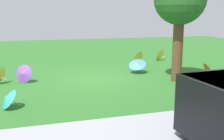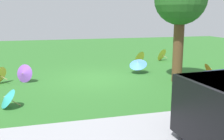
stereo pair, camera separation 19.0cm
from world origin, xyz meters
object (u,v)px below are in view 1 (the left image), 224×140
(parasol_yellow_0, at_px, (159,54))
(parasol_teal_0, at_px, (7,98))
(parasol_yellow_2, at_px, (137,58))
(parasol_purple_1, at_px, (23,74))
(parasol_orange_0, at_px, (209,69))
(shade_tree, at_px, (180,1))
(parasol_blue_0, at_px, (137,63))
(park_bench, at_px, (218,80))

(parasol_yellow_0, relative_size, parasol_teal_0, 1.14)
(parasol_yellow_2, xyz_separation_m, parasol_purple_1, (6.13, 2.39, -0.03))
(parasol_orange_0, bearing_deg, parasol_yellow_2, -57.51)
(parasol_yellow_2, height_order, parasol_teal_0, parasol_yellow_2)
(shade_tree, distance_m, parasol_blue_0, 3.65)
(parasol_orange_0, bearing_deg, parasol_blue_0, -27.25)
(shade_tree, xyz_separation_m, parasol_yellow_0, (-1.65, -5.07, -3.01))
(parasol_yellow_2, bearing_deg, parasol_teal_0, 40.86)
(parasol_blue_0, bearing_deg, park_bench, 113.96)
(shade_tree, bearing_deg, park_bench, 108.43)
(park_bench, height_order, parasol_orange_0, park_bench)
(shade_tree, distance_m, parasol_teal_0, 7.64)
(parasol_yellow_0, xyz_separation_m, parasol_orange_0, (-0.29, 4.69, -0.07))
(park_bench, xyz_separation_m, shade_tree, (0.64, -1.93, 2.94))
(shade_tree, bearing_deg, parasol_purple_1, -13.28)
(park_bench, bearing_deg, parasol_purple_1, -25.98)
(parasol_teal_0, bearing_deg, parasol_yellow_0, -141.28)
(parasol_yellow_0, distance_m, parasol_yellow_2, 2.28)
(parasol_orange_0, relative_size, parasol_purple_1, 0.91)
(park_bench, xyz_separation_m, parasol_purple_1, (7.07, -3.45, -0.07))
(parasol_teal_0, bearing_deg, parasol_yellow_2, -139.14)
(parasol_orange_0, distance_m, parasol_purple_1, 8.45)
(shade_tree, height_order, parasol_blue_0, shade_tree)
(park_bench, distance_m, shade_tree, 3.57)
(parasol_teal_0, bearing_deg, parasol_orange_0, -166.60)
(parasol_teal_0, height_order, parasol_blue_0, parasol_blue_0)
(parasol_teal_0, xyz_separation_m, parasol_blue_0, (-5.71, -3.63, 0.17))
(parasol_blue_0, bearing_deg, parasol_yellow_2, -111.31)
(parasol_yellow_0, distance_m, parasol_purple_1, 8.83)
(shade_tree, bearing_deg, parasol_teal_0, 14.06)
(parasol_yellow_2, bearing_deg, parasol_yellow_0, -149.35)
(park_bench, relative_size, parasol_yellow_0, 1.80)
(shade_tree, height_order, parasol_orange_0, shade_tree)
(shade_tree, bearing_deg, parasol_orange_0, -168.94)
(parasol_purple_1, bearing_deg, parasol_orange_0, 172.26)
(shade_tree, xyz_separation_m, parasol_yellow_2, (0.30, -3.91, -2.98))
(park_bench, relative_size, parasol_blue_0, 1.40)
(park_bench, height_order, parasol_purple_1, park_bench)
(shade_tree, relative_size, parasol_blue_0, 3.90)
(park_bench, bearing_deg, parasol_yellow_0, -98.24)
(shade_tree, relative_size, parasol_yellow_2, 4.87)
(parasol_teal_0, distance_m, parasol_blue_0, 6.77)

